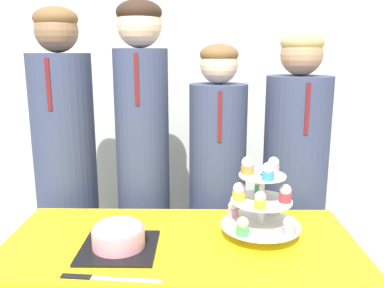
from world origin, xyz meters
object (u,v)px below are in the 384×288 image
student_0 (67,185)px  student_3 (293,198)px  cake_knife (94,278)px  round_cake (118,235)px  student_1 (144,177)px  cupcake_stand (261,201)px  student_2 (217,202)px

student_0 → student_3: student_0 is taller
cake_knife → student_3: size_ratio=0.21×
round_cake → student_1: (0.01, 0.60, 0.02)m
student_0 → student_1: student_1 is taller
student_0 → student_3: (1.10, -0.00, -0.06)m
student_0 → student_1: size_ratio=0.98×
student_0 → student_3: size_ratio=1.07×
round_cake → cupcake_stand: 0.51m
cake_knife → student_1: size_ratio=0.19×
round_cake → cake_knife: (-0.04, -0.19, -0.05)m
student_2 → student_1: bearing=180.0°
cake_knife → student_2: student_2 is taller
round_cake → cake_knife: round_cake is taller
student_1 → cupcake_stand: bearing=-45.4°
round_cake → student_3: 0.95m
cupcake_stand → student_3: size_ratio=0.20×
cupcake_stand → student_1: 0.70m
cake_knife → cupcake_stand: bearing=33.0°
cake_knife → student_3: bearing=50.1°
student_3 → cupcake_stand: bearing=-115.4°
round_cake → cupcake_stand: cupcake_stand is taller
student_0 → student_2: (0.73, -0.00, -0.08)m
student_0 → student_3: bearing=-0.0°
student_1 → round_cake: bearing=-90.5°
cupcake_stand → round_cake: bearing=-168.3°
student_0 → cake_knife: bearing=-67.3°
cake_knife → student_1: bearing=91.3°
student_2 → student_3: student_3 is taller
student_3 → student_2: bearing=-180.0°
student_3 → student_0: bearing=180.0°
round_cake → student_0: size_ratio=0.16×
student_1 → student_0: bearing=180.0°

